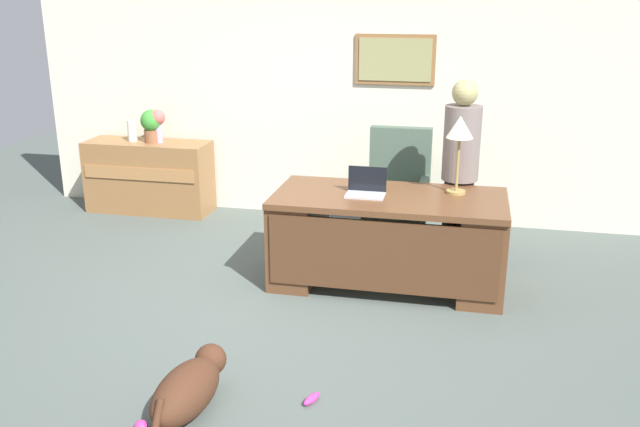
{
  "coord_description": "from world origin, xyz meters",
  "views": [
    {
      "loc": [
        1.28,
        -4.63,
        2.39
      ],
      "look_at": [
        0.2,
        0.3,
        0.75
      ],
      "focal_mm": 38.42,
      "sensor_mm": 36.0,
      "label": 1
    }
  ],
  "objects_px": {
    "desk": "(388,237)",
    "potted_plant": "(152,124)",
    "person_standing": "(460,172)",
    "dog_toy_ball": "(141,427)",
    "dog_lying": "(189,388)",
    "laptop": "(366,188)",
    "vase_with_flowers": "(158,121)",
    "credenza": "(149,177)",
    "dog_toy_bone": "(312,399)",
    "armchair": "(397,194)",
    "desk_lamp": "(460,132)",
    "vase_empty": "(132,131)"
  },
  "relations": [
    {
      "from": "credenza",
      "to": "person_standing",
      "type": "relative_size",
      "value": 0.83
    },
    {
      "from": "person_standing",
      "to": "dog_toy_ball",
      "type": "relative_size",
      "value": 20.72
    },
    {
      "from": "vase_with_flowers",
      "to": "vase_empty",
      "type": "distance_m",
      "value": 0.33
    },
    {
      "from": "dog_lying",
      "to": "dog_toy_ball",
      "type": "bearing_deg",
      "value": -124.36
    },
    {
      "from": "dog_lying",
      "to": "potted_plant",
      "type": "height_order",
      "value": "potted_plant"
    },
    {
      "from": "credenza",
      "to": "laptop",
      "type": "height_order",
      "value": "laptop"
    },
    {
      "from": "laptop",
      "to": "vase_with_flowers",
      "type": "xyz_separation_m",
      "value": [
        -2.54,
        1.47,
        0.19
      ]
    },
    {
      "from": "credenza",
      "to": "dog_toy_bone",
      "type": "bearing_deg",
      "value": -51.6
    },
    {
      "from": "credenza",
      "to": "person_standing",
      "type": "distance_m",
      "value": 3.58
    },
    {
      "from": "dog_lying",
      "to": "laptop",
      "type": "xyz_separation_m",
      "value": [
        0.72,
        2.12,
        0.68
      ]
    },
    {
      "from": "desk",
      "to": "vase_empty",
      "type": "height_order",
      "value": "vase_empty"
    },
    {
      "from": "laptop",
      "to": "vase_empty",
      "type": "relative_size",
      "value": 1.36
    },
    {
      "from": "laptop",
      "to": "desk",
      "type": "bearing_deg",
      "value": -4.54
    },
    {
      "from": "vase_empty",
      "to": "dog_toy_ball",
      "type": "relative_size",
      "value": 2.9
    },
    {
      "from": "armchair",
      "to": "laptop",
      "type": "height_order",
      "value": "armchair"
    },
    {
      "from": "desk_lamp",
      "to": "vase_empty",
      "type": "distance_m",
      "value": 3.82
    },
    {
      "from": "person_standing",
      "to": "vase_empty",
      "type": "height_order",
      "value": "person_standing"
    },
    {
      "from": "dog_lying",
      "to": "dog_toy_ball",
      "type": "height_order",
      "value": "dog_lying"
    },
    {
      "from": "armchair",
      "to": "laptop",
      "type": "relative_size",
      "value": 3.54
    },
    {
      "from": "desk",
      "to": "person_standing",
      "type": "bearing_deg",
      "value": 47.02
    },
    {
      "from": "vase_with_flowers",
      "to": "vase_empty",
      "type": "bearing_deg",
      "value": 180.0
    },
    {
      "from": "person_standing",
      "to": "vase_empty",
      "type": "bearing_deg",
      "value": 166.07
    },
    {
      "from": "desk",
      "to": "desk_lamp",
      "type": "height_order",
      "value": "desk_lamp"
    },
    {
      "from": "vase_empty",
      "to": "potted_plant",
      "type": "relative_size",
      "value": 0.65
    },
    {
      "from": "dog_toy_bone",
      "to": "vase_empty",
      "type": "bearing_deg",
      "value": 130.06
    },
    {
      "from": "vase_with_flowers",
      "to": "dog_toy_bone",
      "type": "distance_m",
      "value": 4.31
    },
    {
      "from": "vase_with_flowers",
      "to": "laptop",
      "type": "bearing_deg",
      "value": -30.1
    },
    {
      "from": "dog_lying",
      "to": "desk_lamp",
      "type": "bearing_deg",
      "value": 57.99
    },
    {
      "from": "desk",
      "to": "potted_plant",
      "type": "bearing_deg",
      "value": 152.06
    },
    {
      "from": "potted_plant",
      "to": "credenza",
      "type": "bearing_deg",
      "value": -179.03
    },
    {
      "from": "vase_empty",
      "to": "dog_toy_bone",
      "type": "bearing_deg",
      "value": -49.94
    },
    {
      "from": "vase_empty",
      "to": "laptop",
      "type": "bearing_deg",
      "value": -27.29
    },
    {
      "from": "potted_plant",
      "to": "dog_toy_bone",
      "type": "distance_m",
      "value": 4.34
    },
    {
      "from": "vase_empty",
      "to": "dog_toy_bone",
      "type": "distance_m",
      "value": 4.47
    },
    {
      "from": "armchair",
      "to": "dog_lying",
      "type": "xyz_separation_m",
      "value": [
        -0.88,
        -3.15,
        -0.35
      ]
    },
    {
      "from": "person_standing",
      "to": "desk_lamp",
      "type": "height_order",
      "value": "person_standing"
    },
    {
      "from": "person_standing",
      "to": "dog_lying",
      "type": "height_order",
      "value": "person_standing"
    },
    {
      "from": "laptop",
      "to": "dog_toy_bone",
      "type": "bearing_deg",
      "value": -90.92
    },
    {
      "from": "credenza",
      "to": "dog_lying",
      "type": "distance_m",
      "value": 4.1
    },
    {
      "from": "dog_lying",
      "to": "laptop",
      "type": "height_order",
      "value": "laptop"
    },
    {
      "from": "person_standing",
      "to": "vase_empty",
      "type": "relative_size",
      "value": 7.14
    },
    {
      "from": "armchair",
      "to": "person_standing",
      "type": "distance_m",
      "value": 0.82
    },
    {
      "from": "credenza",
      "to": "dog_toy_bone",
      "type": "relative_size",
      "value": 9.22
    },
    {
      "from": "credenza",
      "to": "dog_toy_ball",
      "type": "height_order",
      "value": "credenza"
    },
    {
      "from": "credenza",
      "to": "armchair",
      "type": "distance_m",
      "value": 2.88
    },
    {
      "from": "desk",
      "to": "dog_toy_bone",
      "type": "relative_size",
      "value": 12.7
    },
    {
      "from": "dog_toy_ball",
      "to": "dog_toy_bone",
      "type": "xyz_separation_m",
      "value": [
        0.88,
        0.51,
        -0.02
      ]
    },
    {
      "from": "armchair",
      "to": "dog_toy_bone",
      "type": "distance_m",
      "value": 2.96
    },
    {
      "from": "laptop",
      "to": "dog_toy_ball",
      "type": "xyz_separation_m",
      "value": [
        -0.91,
        -2.39,
        -0.8
      ]
    },
    {
      "from": "desk_lamp",
      "to": "credenza",
      "type": "bearing_deg",
      "value": 159.59
    }
  ]
}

